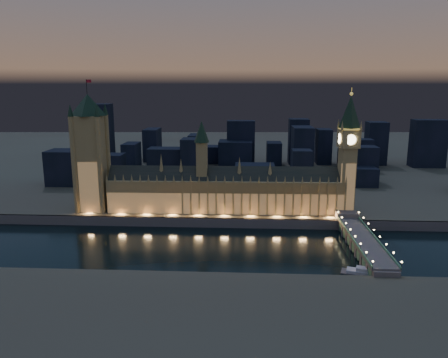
{
  "coord_description": "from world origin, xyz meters",
  "views": [
    {
      "loc": [
        24.07,
        -302.28,
        116.04
      ],
      "look_at": [
        5.0,
        55.0,
        38.0
      ],
      "focal_mm": 35.0,
      "sensor_mm": 36.0,
      "label": 1
    }
  ],
  "objects_px": {
    "victoria_tower": "(91,147)",
    "elizabeth_tower": "(348,145)",
    "palace_of_westminster": "(224,191)",
    "westminster_bridge": "(362,242)",
    "river_boat": "(373,273)"
  },
  "relations": [
    {
      "from": "palace_of_westminster",
      "to": "elizabeth_tower",
      "type": "relative_size",
      "value": 1.92
    },
    {
      "from": "river_boat",
      "to": "elizabeth_tower",
      "type": "bearing_deg",
      "value": 87.17
    },
    {
      "from": "palace_of_westminster",
      "to": "westminster_bridge",
      "type": "xyz_separation_m",
      "value": [
        101.5,
        -65.19,
        -20.38
      ]
    },
    {
      "from": "westminster_bridge",
      "to": "river_boat",
      "type": "distance_m",
      "value": 43.82
    },
    {
      "from": "victoria_tower",
      "to": "river_boat",
      "type": "distance_m",
      "value": 246.7
    },
    {
      "from": "victoria_tower",
      "to": "river_boat",
      "type": "bearing_deg",
      "value": -27.1
    },
    {
      "from": "palace_of_westminster",
      "to": "victoria_tower",
      "type": "bearing_deg",
      "value": 179.91
    },
    {
      "from": "victoria_tower",
      "to": "elizabeth_tower",
      "type": "relative_size",
      "value": 1.06
    },
    {
      "from": "victoria_tower",
      "to": "river_boat",
      "type": "height_order",
      "value": "victoria_tower"
    },
    {
      "from": "palace_of_westminster",
      "to": "victoria_tower",
      "type": "height_order",
      "value": "victoria_tower"
    },
    {
      "from": "westminster_bridge",
      "to": "palace_of_westminster",
      "type": "bearing_deg",
      "value": 147.29
    },
    {
      "from": "palace_of_westminster",
      "to": "elizabeth_tower",
      "type": "xyz_separation_m",
      "value": [
        103.13,
        0.19,
        40.2
      ]
    },
    {
      "from": "westminster_bridge",
      "to": "river_boat",
      "type": "height_order",
      "value": "westminster_bridge"
    },
    {
      "from": "elizabeth_tower",
      "to": "westminster_bridge",
      "type": "relative_size",
      "value": 0.93
    },
    {
      "from": "westminster_bridge",
      "to": "river_boat",
      "type": "xyz_separation_m",
      "value": [
        -3.75,
        -43.43,
        -4.44
      ]
    }
  ]
}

